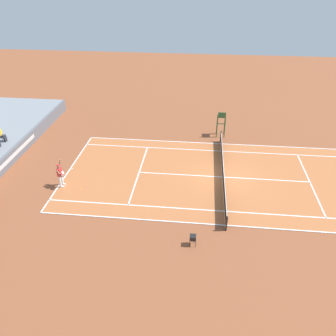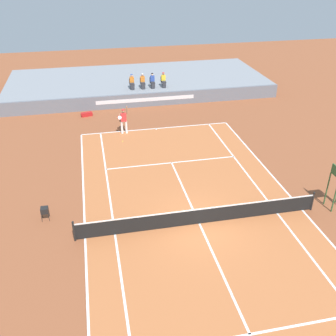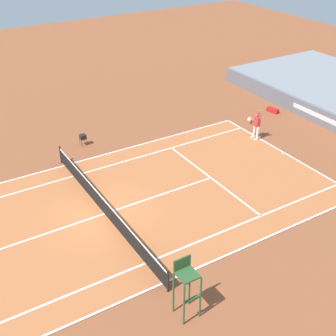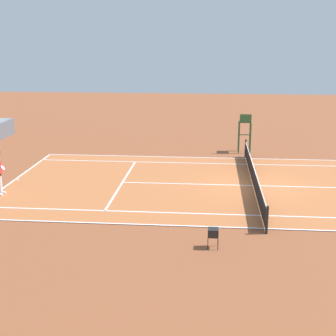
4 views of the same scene
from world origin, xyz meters
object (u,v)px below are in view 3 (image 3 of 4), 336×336
tennis_player (256,125)px  tennis_ball (234,142)px  equipment_bag (273,110)px  umpire_chair (186,281)px  ball_hopper (83,137)px

tennis_player → tennis_ball: 1.79m
tennis_ball → equipment_bag: (-2.32, 5.39, 0.13)m
umpire_chair → tennis_player: bearing=129.5°
tennis_player → equipment_bag: size_ratio=2.20×
umpire_chair → equipment_bag: umpire_chair is taller
tennis_ball → ball_hopper: size_ratio=0.10×
tennis_player → ball_hopper: 10.88m
tennis_player → umpire_chair: bearing=-50.5°
tennis_player → ball_hopper: size_ratio=2.98×
tennis_ball → ball_hopper: ball_hopper is taller
tennis_ball → ball_hopper: (-4.68, -8.19, 0.54)m
ball_hopper → tennis_player: bearing=62.9°
equipment_bag → tennis_player: bearing=-56.3°
umpire_chair → ball_hopper: (-14.53, 1.95, -0.98)m
tennis_player → tennis_ball: size_ratio=30.63×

